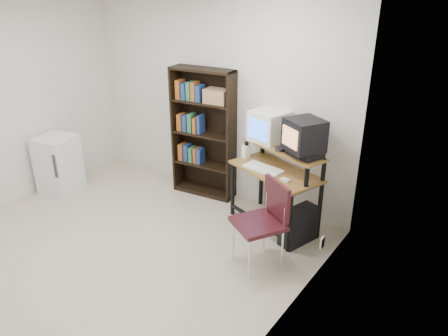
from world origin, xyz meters
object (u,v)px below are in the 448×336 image
Objects in this scene: crt_monitor at (269,126)px; pc_tower at (298,226)px; mini_fridge at (58,164)px; school_chair at (265,215)px; crt_tv at (304,135)px; computer_desk at (276,174)px; bookshelf at (205,131)px.

crt_monitor reaches higher than pc_tower.
crt_monitor is 1.04× the size of pc_tower.
school_chair is at bearing -8.53° from mini_fridge.
crt_tv is 0.62× the size of mini_fridge.
school_chair is 1.16× the size of mini_fridge.
school_chair reaches higher than mini_fridge.
computer_desk is 2.58× the size of crt_monitor.
crt_monitor is at bearing -172.69° from crt_tv.
crt_tv is at bearing 118.03° from school_chair.
computer_desk is at bearing 5.75° from mini_fridge.
crt_tv is (0.55, -0.22, 0.07)m from crt_monitor.
pc_tower is 0.68m from school_chair.
crt_tv is at bearing -8.48° from crt_monitor.
pc_tower is at bearing -32.06° from crt_tv.
bookshelf is 2.17× the size of mini_fridge.
pc_tower is at bearing 108.40° from school_chair.
computer_desk is 0.63m from crt_tv.
school_chair is 1.82m from bookshelf.
bookshelf is (-1.53, 0.25, -0.33)m from crt_tv.
crt_monitor is at bearing 11.21° from mini_fridge.
pc_tower is 1.81m from bookshelf.
school_chair reaches higher than pc_tower.
crt_monitor is (-0.24, 0.21, 0.48)m from computer_desk.
mini_fridge is (-3.18, -0.16, -0.17)m from school_chair.
school_chair is at bearing -40.17° from bookshelf.
bookshelf reaches higher than crt_monitor.
bookshelf is at bearing 177.56° from school_chair.
computer_desk is at bearing -152.43° from crt_tv.
bookshelf is (-1.22, 0.24, 0.21)m from computer_desk.
crt_tv is at bearing 4.01° from mini_fridge.
crt_tv reaches higher than crt_monitor.
computer_desk is at bearing 173.17° from pc_tower.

